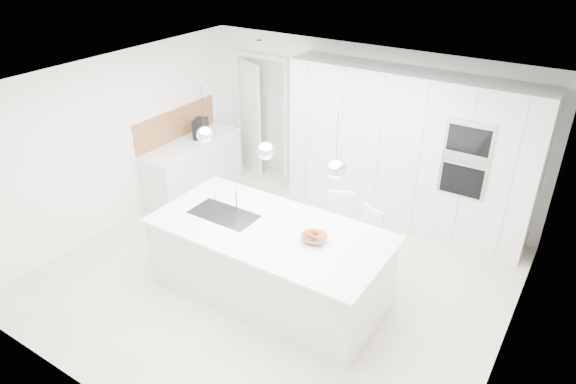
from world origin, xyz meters
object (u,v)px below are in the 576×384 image
Objects in this scene: island_base at (268,263)px; fruit_bowl at (314,238)px; bar_stool_left at (335,233)px; espresso_machine at (201,129)px; bar_stool_right at (367,248)px.

fruit_bowl is (0.57, 0.09, 0.51)m from island_base.
espresso_machine is at bearing 140.37° from bar_stool_left.
island_base is 8.78× the size of espresso_machine.
espresso_machine is 0.32× the size of bar_stool_right.
espresso_machine is (-2.53, 1.73, 0.63)m from island_base.
fruit_bowl reaches higher than island_base.
island_base is 0.98m from bar_stool_left.
island_base is 3.13m from espresso_machine.
bar_stool_left reaches higher than bar_stool_right.
espresso_machine is 0.30× the size of bar_stool_left.
bar_stool_right is at bearing -37.78° from espresso_machine.
island_base is at bearing -139.94° from bar_stool_left.
island_base is 2.85× the size of bar_stool_right.
bar_stool_left is 0.46m from bar_stool_right.
bar_stool_left is (0.43, 0.88, 0.10)m from island_base.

